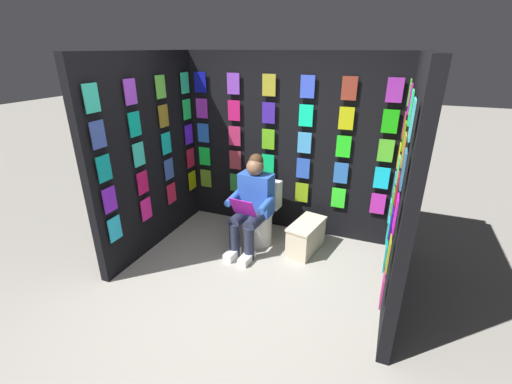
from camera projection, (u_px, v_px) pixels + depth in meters
name	position (u px, v px, depth m)	size (l,w,h in m)	color
ground_plane	(223.00, 316.00, 3.24)	(30.00, 30.00, 0.00)	#9E998E
display_wall_back	(288.00, 146.00, 4.47)	(2.85, 0.14, 2.31)	black
display_wall_left	(406.00, 188.00, 3.12)	(0.14, 1.90, 2.31)	black
display_wall_right	(148.00, 155.00, 4.10)	(0.14, 1.90, 2.31)	black
toilet	(260.00, 216.00, 4.44)	(0.42, 0.57, 0.77)	white
person_reading	(252.00, 204.00, 4.15)	(0.55, 0.71, 1.19)	blue
comic_longbox_near	(306.00, 237.00, 4.23)	(0.40, 0.63, 0.39)	beige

